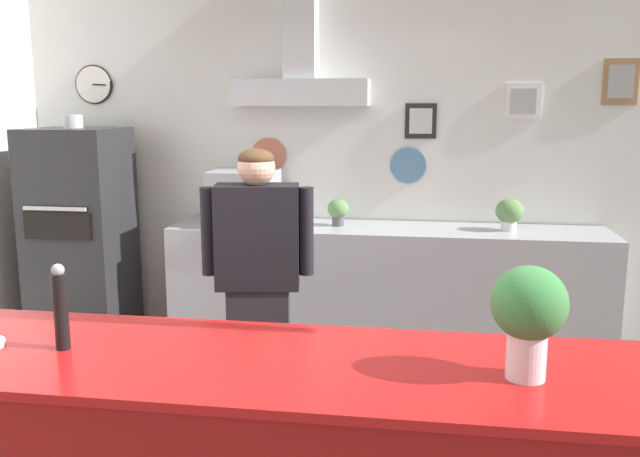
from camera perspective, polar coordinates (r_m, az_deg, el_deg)
The scene contains 9 objects.
back_wall_assembly at distance 5.19m, azimuth 0.91°, elevation 8.61°, with size 5.15×3.25×3.09m.
back_prep_counter at distance 5.16m, azimuth 5.57°, elevation -5.01°, with size 3.24×0.63×0.92m.
pizza_oven at distance 5.55m, azimuth -19.52°, elevation -0.50°, with size 0.68×0.68×1.74m.
shop_worker at distance 3.71m, azimuth -5.23°, elevation -4.73°, with size 0.60×0.29×1.60m.
espresso_machine at distance 5.17m, azimuth -6.44°, elevation 2.57°, with size 0.49×0.55×0.41m.
potted_rosemary at distance 5.09m, azimuth 1.54°, elevation 1.54°, with size 0.16×0.16×0.20m.
potted_sage at distance 5.07m, azimuth 15.68°, elevation 1.30°, with size 0.20×0.20×0.24m.
basil_vase at distance 2.13m, azimuth 17.18°, elevation -6.91°, with size 0.23×0.23×0.35m.
pepper_grinder at distance 2.44m, azimuth -21.03°, elevation -6.22°, with size 0.05×0.05×0.30m.
Camera 1 is at (0.70, -2.57, 1.84)m, focal length 37.96 mm.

